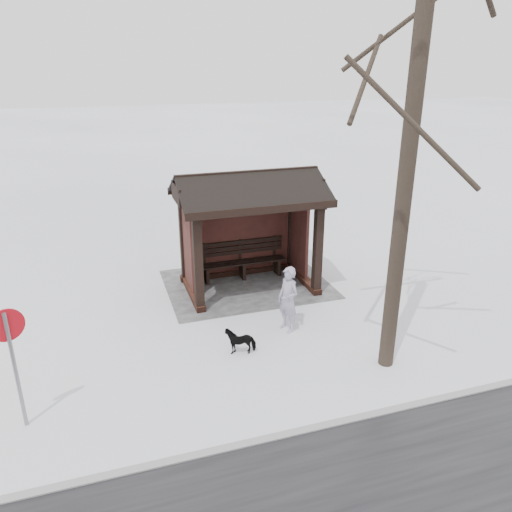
{
  "coord_description": "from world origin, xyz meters",
  "views": [
    {
      "loc": [
        3.51,
        11.37,
        5.54
      ],
      "look_at": [
        0.07,
        0.8,
        1.19
      ],
      "focal_mm": 35.0,
      "sensor_mm": 36.0,
      "label": 1
    }
  ],
  "objects_px": {
    "tree_near": "(424,18)",
    "dog": "(240,340)",
    "pedestrian": "(288,299)",
    "bus_shelter": "(247,206)",
    "road_sign": "(10,343)"
  },
  "relations": [
    {
      "from": "tree_near",
      "to": "dog",
      "type": "xyz_separation_m",
      "value": [
        2.59,
        -1.29,
        -5.89
      ]
    },
    {
      "from": "tree_near",
      "to": "pedestrian",
      "type": "distance_m",
      "value": 5.87
    },
    {
      "from": "tree_near",
      "to": "dog",
      "type": "height_order",
      "value": "tree_near"
    },
    {
      "from": "bus_shelter",
      "to": "road_sign",
      "type": "distance_m",
      "value": 6.52
    },
    {
      "from": "tree_near",
      "to": "dog",
      "type": "bearing_deg",
      "value": -26.56
    },
    {
      "from": "tree_near",
      "to": "dog",
      "type": "relative_size",
      "value": 14.51
    },
    {
      "from": "pedestrian",
      "to": "road_sign",
      "type": "bearing_deg",
      "value": -93.88
    },
    {
      "from": "tree_near",
      "to": "pedestrian",
      "type": "height_order",
      "value": "tree_near"
    },
    {
      "from": "dog",
      "to": "road_sign",
      "type": "xyz_separation_m",
      "value": [
        3.95,
        1.02,
        1.27
      ]
    },
    {
      "from": "tree_near",
      "to": "pedestrian",
      "type": "bearing_deg",
      "value": -53.36
    },
    {
      "from": "pedestrian",
      "to": "road_sign",
      "type": "relative_size",
      "value": 0.71
    },
    {
      "from": "tree_near",
      "to": "road_sign",
      "type": "bearing_deg",
      "value": -2.39
    },
    {
      "from": "tree_near",
      "to": "dog",
      "type": "distance_m",
      "value": 6.57
    },
    {
      "from": "road_sign",
      "to": "dog",
      "type": "bearing_deg",
      "value": 172.34
    },
    {
      "from": "pedestrian",
      "to": "road_sign",
      "type": "height_order",
      "value": "road_sign"
    }
  ]
}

